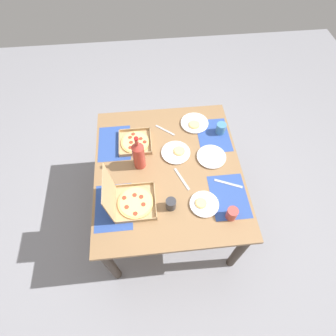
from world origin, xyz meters
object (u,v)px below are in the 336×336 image
plate_near_right (176,152)px  plate_far_right (194,123)px  pizza_box_corner_left (135,142)px  plate_far_left (211,157)px  plate_middle (204,204)px  soda_bottle (139,155)px  cup_dark (232,214)px  cup_spare (221,128)px  pizza_box_center (130,201)px  cup_clear_left (171,204)px

plate_near_right → plate_far_right: same height
pizza_box_corner_left → plate_near_right: pizza_box_corner_left is taller
plate_near_right → plate_far_left: bearing=-104.4°
plate_middle → plate_far_right: (0.76, -0.05, 0.00)m
plate_far_right → soda_bottle: (-0.38, 0.48, 0.12)m
cup_dark → plate_near_right: bearing=28.3°
pizza_box_corner_left → plate_near_right: bearing=-112.9°
plate_middle → soda_bottle: 0.59m
plate_far_left → cup_spare: size_ratio=2.44×
plate_middle → plate_far_right: same height
pizza_box_center → cup_dark: size_ratio=3.38×
plate_far_right → cup_dark: 0.87m
plate_far_left → cup_spare: bearing=-26.1°
plate_far_left → cup_dark: 0.51m
pizza_box_corner_left → pizza_box_center: bearing=174.6°
plate_near_right → cup_clear_left: cup_clear_left is taller
plate_far_left → cup_spare: 0.28m
soda_bottle → plate_near_right: bearing=-74.1°
cup_dark → cup_spare: (0.75, -0.09, -0.00)m
cup_clear_left → cup_spare: 0.80m
plate_far_right → cup_spare: (-0.11, -0.20, 0.04)m
plate_far_right → plate_middle: bearing=176.0°
soda_bottle → cup_dark: size_ratio=3.41×
pizza_box_corner_left → cup_clear_left: (-0.59, -0.23, 0.03)m
cup_clear_left → cup_spare: (0.64, -0.49, 0.00)m
cup_spare → soda_bottle: bearing=111.1°
soda_bottle → plate_far_right: bearing=-52.1°
pizza_box_center → cup_spare: size_ratio=3.42×
plate_far_right → pizza_box_corner_left: bearing=107.2°
plate_middle → cup_spare: 0.70m
pizza_box_corner_left → pizza_box_center: 0.54m
cup_dark → plate_far_left: bearing=4.2°
pizza_box_corner_left → cup_dark: bearing=-138.4°
pizza_box_center → soda_bottle: bearing=-14.1°
plate_far_left → pizza_box_center: bearing=117.7°
pizza_box_corner_left → plate_far_right: pizza_box_corner_left is taller
pizza_box_center → cup_clear_left: 0.28m
plate_far_right → cup_spare: 0.23m
cup_clear_left → plate_far_left: bearing=-43.0°
cup_dark → plate_middle: bearing=57.6°
pizza_box_corner_left → cup_clear_left: size_ratio=2.96×
pizza_box_corner_left → cup_dark: cup_dark is taller
pizza_box_center → plate_far_left: pizza_box_center is taller
plate_near_right → plate_far_left: size_ratio=1.00×
pizza_box_corner_left → plate_far_right: (0.16, -0.51, -0.00)m
soda_bottle → cup_clear_left: 0.43m
plate_far_right → plate_near_right: bearing=146.5°
plate_far_right → plate_far_left: size_ratio=1.03×
pizza_box_center → cup_dark: 0.70m
plate_far_left → cup_spare: cup_spare is taller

